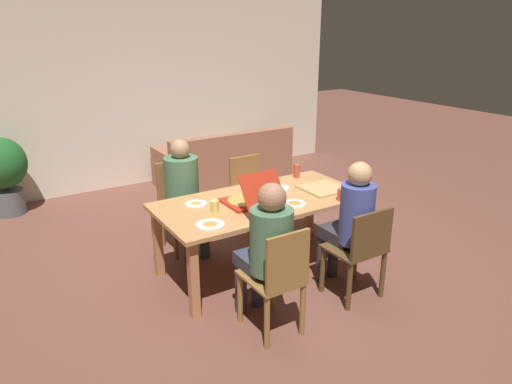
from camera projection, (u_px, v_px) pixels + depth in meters
name	position (u px, v px, depth m)	size (l,w,h in m)	color
ground_plane	(261.00, 268.00, 4.61)	(20.00, 20.00, 0.00)	brown
back_wall	(140.00, 87.00, 6.74)	(6.52, 0.12, 2.84)	beige
dining_table	(262.00, 208.00, 4.39)	(1.97, 0.96, 0.73)	tan
chair_0	(361.00, 250.00, 3.95)	(0.45, 0.41, 0.85)	brown
person_0	(351.00, 218.00, 3.99)	(0.29, 0.53, 1.22)	#332E35
chair_1	(180.00, 203.00, 4.93)	(0.42, 0.42, 0.93)	#926035
person_1	(184.00, 188.00, 4.75)	(0.35, 0.53, 1.20)	#334038
chair_2	(277.00, 279.00, 3.47)	(0.39, 0.45, 0.90)	olive
person_2	(267.00, 244.00, 3.51)	(0.33, 0.53, 1.21)	#333749
chair_3	(250.00, 189.00, 5.39)	(0.41, 0.44, 0.84)	olive
pizza_box_0	(249.00, 200.00, 4.21)	(0.39, 0.60, 0.35)	#B02815
pizza_box_1	(323.00, 188.00, 4.63)	(0.40, 0.40, 0.02)	tan
plate_0	(295.00, 203.00, 4.24)	(0.21, 0.21, 0.03)	white
plate_1	(210.00, 224.00, 3.79)	(0.24, 0.24, 0.03)	white
plate_2	(196.00, 204.00, 4.23)	(0.20, 0.20, 0.03)	white
plate_3	(279.00, 188.00, 4.65)	(0.21, 0.21, 0.01)	white
drinking_glass_0	(341.00, 195.00, 4.33)	(0.08, 0.08, 0.11)	#B54630
drinking_glass_1	(297.00, 171.00, 4.97)	(0.07, 0.07, 0.14)	#BA452E
drinking_glass_2	(215.00, 206.00, 4.05)	(0.08, 0.08, 0.11)	#DBC75D
drinking_glass_3	(276.00, 210.00, 3.97)	(0.06, 0.06, 0.11)	silver
couch	(225.00, 164.00, 7.05)	(1.97, 0.88, 0.81)	#9A644A
potted_plant	(3.00, 170.00, 5.75)	(0.58, 0.58, 0.99)	#595E64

